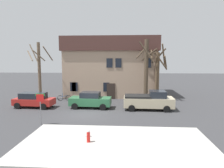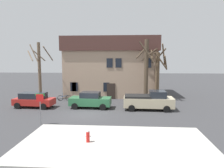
{
  "view_description": "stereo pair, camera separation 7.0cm",
  "coord_description": "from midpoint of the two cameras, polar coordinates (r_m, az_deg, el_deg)",
  "views": [
    {
      "loc": [
        3.74,
        -18.98,
        5.27
      ],
      "look_at": [
        2.18,
        4.04,
        2.48
      ],
      "focal_mm": 32.79,
      "sensor_mm": 36.0,
      "label": 1
    },
    {
      "loc": [
        3.81,
        -18.98,
        5.27
      ],
      "look_at": [
        2.18,
        4.04,
        2.48
      ],
      "focal_mm": 32.79,
      "sensor_mm": 36.0,
      "label": 2
    }
  ],
  "objects": [
    {
      "name": "pickup_truck_beige",
      "position": [
        21.89,
        10.15,
        -4.54
      ],
      "size": [
        5.18,
        2.4,
        2.01
      ],
      "color": "#C6B793",
      "rests_on": "ground_plane"
    },
    {
      "name": "tree_bare_far",
      "position": [
        26.65,
        12.59,
        3.08
      ],
      "size": [
        2.26,
        2.48,
        7.17
      ],
      "color": "brown",
      "rests_on": "ground_plane"
    },
    {
      "name": "sidewalk_slab",
      "position": [
        13.25,
        0.98,
        -16.25
      ],
      "size": [
        11.92,
        6.38,
        0.12
      ],
      "primitive_type": "cube",
      "color": "#B7B5AD",
      "rests_on": "ground_plane"
    },
    {
      "name": "tree_bare_mid",
      "position": [
        25.49,
        9.41,
        4.12
      ],
      "size": [
        2.72,
        2.43,
        7.68
      ],
      "color": "#4C3D2D",
      "rests_on": "ground_plane"
    },
    {
      "name": "street_sign_pole",
      "position": [
        17.42,
        -19.49,
        -5.01
      ],
      "size": [
        0.76,
        0.07,
        2.55
      ],
      "color": "slate",
      "rests_on": "ground_plane"
    },
    {
      "name": "car_green_sedan",
      "position": [
        22.39,
        -6.12,
        -4.47
      ],
      "size": [
        4.5,
        2.15,
        1.74
      ],
      "color": "#2D6B42",
      "rests_on": "ground_plane"
    },
    {
      "name": "bicycle_leaning",
      "position": [
        26.93,
        -13.23,
        -3.78
      ],
      "size": [
        1.73,
        0.34,
        1.03
      ],
      "color": "black",
      "rests_on": "ground_plane"
    },
    {
      "name": "fire_hydrant",
      "position": [
        13.23,
        -6.75,
        -14.14
      ],
      "size": [
        0.42,
        0.22,
        0.79
      ],
      "color": "red",
      "rests_on": "sidewalk_slab"
    },
    {
      "name": "tree_bare_near",
      "position": [
        27.93,
        -19.69,
        3.92
      ],
      "size": [
        3.0,
        2.78,
        7.42
      ],
      "color": "brown",
      "rests_on": "ground_plane"
    },
    {
      "name": "car_red_wagon",
      "position": [
        24.07,
        -21.03,
        -4.13
      ],
      "size": [
        4.4,
        2.18,
        1.64
      ],
      "color": "#AD231E",
      "rests_on": "ground_plane"
    },
    {
      "name": "ground_plane",
      "position": [
        20.06,
        -7.2,
        -8.39
      ],
      "size": [
        120.0,
        120.0,
        0.0
      ],
      "primitive_type": "plane",
      "color": "#38383A"
    },
    {
      "name": "building_main",
      "position": [
        30.78,
        -0.25,
        4.99
      ],
      "size": [
        13.23,
        8.12,
        8.34
      ],
      "color": "tan",
      "rests_on": "ground_plane"
    }
  ]
}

